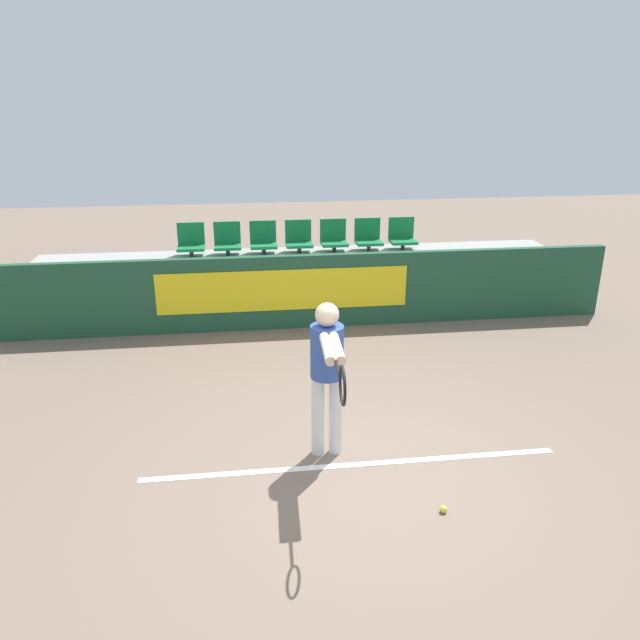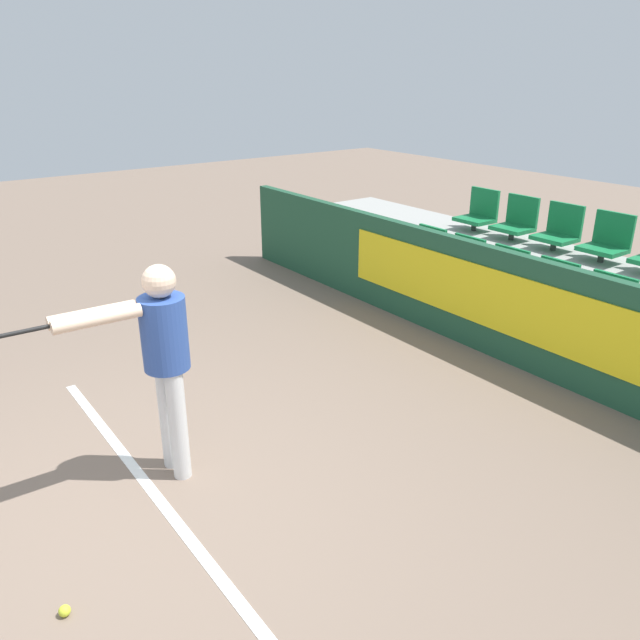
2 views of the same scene
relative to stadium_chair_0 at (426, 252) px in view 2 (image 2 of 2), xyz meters
The scene contains 16 objects.
ground_plane 5.09m from the stadium_chair_0, 68.53° to the right, with size 30.00×30.00×0.00m, color #7A6656.
court_baseline 4.90m from the stadium_chair_0, 67.64° to the right, with size 4.14×0.08×0.01m.
barrier_wall 1.96m from the stadium_chair_0, 20.56° to the right, with size 9.37×0.14×1.14m.
bleacher_tier_front 1.90m from the stadium_chair_0, ahead, with size 8.97×0.97×0.38m.
bleacher_tier_middle 2.05m from the stadium_chair_0, 24.67° to the left, with size 8.97×0.97×0.76m.
stadium_chair_0 is the anchor object (origin of this frame).
stadium_chair_1 0.62m from the stadium_chair_0, ahead, with size 0.46×0.39×0.55m.
stadium_chair_2 1.23m from the stadium_chair_0, ahead, with size 0.46×0.39×0.55m.
stadium_chair_3 1.85m from the stadium_chair_0, ahead, with size 0.46×0.39×0.55m.
stadium_chair_4 2.47m from the stadium_chair_0, ahead, with size 0.46×0.39×0.55m.
stadium_chair_7 1.04m from the stadium_chair_0, 90.00° to the left, with size 0.46×0.39×0.55m.
stadium_chair_8 1.21m from the stadium_chair_0, 57.60° to the left, with size 0.46×0.39×0.55m.
stadium_chair_9 1.62m from the stadium_chair_0, 38.23° to the left, with size 0.46×0.39×0.55m.
stadium_chair_10 2.12m from the stadium_chair_0, 27.71° to the left, with size 0.46×0.39×0.55m.
tennis_player 4.62m from the stadium_chair_0, 69.36° to the right, with size 0.32×1.49×1.61m.
tennis_ball 5.91m from the stadium_chair_0, 64.73° to the right, with size 0.07×0.07×0.07m.
Camera 2 is at (3.58, -1.02, 2.81)m, focal length 35.00 mm.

